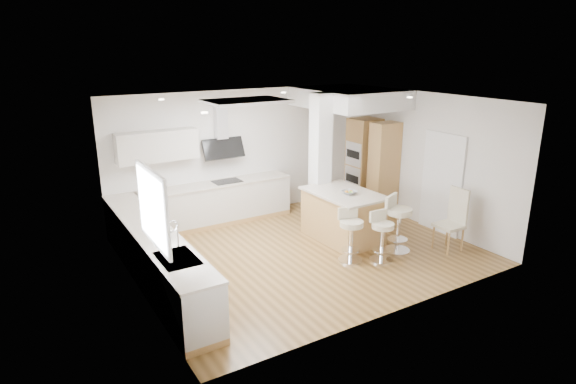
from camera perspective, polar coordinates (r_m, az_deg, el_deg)
ground at (r=9.10m, az=1.67°, el=-7.00°), size 6.00×6.00×0.00m
ceiling at (r=9.10m, az=1.67°, el=-7.00°), size 6.00×5.00×0.02m
wall_back at (r=10.74m, az=-5.57°, el=4.56°), size 6.00×0.04×2.80m
wall_left at (r=7.49m, az=-17.88°, el=-1.74°), size 0.04×5.00×2.80m
wall_right at (r=10.52m, az=15.61°, el=3.75°), size 0.04×5.00×2.80m
skylight at (r=8.49m, az=-4.98°, el=10.66°), size 4.10×2.10×0.06m
window_left at (r=6.57m, az=-15.81°, el=-1.43°), size 0.06×1.28×1.07m
doorway_right at (r=10.21m, az=17.76°, el=0.85°), size 0.05×1.00×2.10m
counter_left at (r=8.10m, az=-15.61°, el=-7.27°), size 0.63×4.50×1.35m
counter_back at (r=10.32m, az=-9.34°, el=-0.15°), size 3.62×0.63×2.50m
pillar at (r=9.96m, az=3.84°, el=3.61°), size 0.35×0.35×2.80m
soffit at (r=10.73m, az=7.24°, el=11.00°), size 1.78×2.20×0.40m
oven_column at (r=11.23m, az=9.80°, el=3.11°), size 0.63×1.21×2.10m
peninsula at (r=9.54m, az=6.52°, el=-2.76°), size 1.10×1.63×1.05m
bar_stool_a at (r=8.58m, az=7.44°, el=-4.74°), size 0.51×0.51×0.96m
bar_stool_b at (r=8.69m, az=11.05°, el=-4.86°), size 0.43×0.43×0.91m
bar_stool_c at (r=9.11m, az=12.87°, el=-3.32°), size 0.63×0.63×1.07m
dining_chair at (r=9.49m, az=19.04°, el=-2.83°), size 0.47×0.47×1.18m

